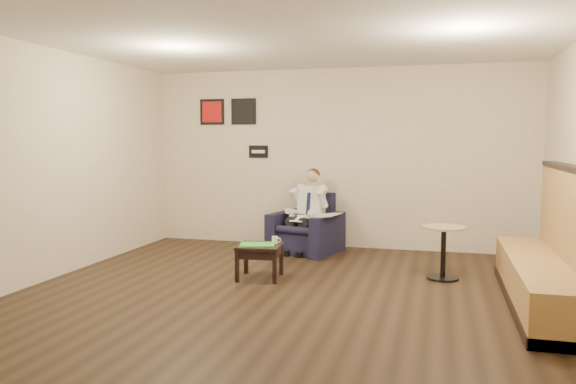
% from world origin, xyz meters
% --- Properties ---
extents(ground, '(6.00, 6.00, 0.00)m').
position_xyz_m(ground, '(0.00, 0.00, 0.00)').
color(ground, black).
rests_on(ground, ground).
extents(wall_back, '(6.00, 0.02, 2.80)m').
position_xyz_m(wall_back, '(0.00, 3.00, 1.40)').
color(wall_back, beige).
rests_on(wall_back, ground).
extents(wall_front, '(6.00, 0.02, 2.80)m').
position_xyz_m(wall_front, '(0.00, -3.00, 1.40)').
color(wall_front, beige).
rests_on(wall_front, ground).
extents(wall_left, '(0.02, 6.00, 2.80)m').
position_xyz_m(wall_left, '(-3.00, 0.00, 1.40)').
color(wall_left, beige).
rests_on(wall_left, ground).
extents(ceiling, '(6.00, 6.00, 0.02)m').
position_xyz_m(ceiling, '(0.00, 0.00, 2.80)').
color(ceiling, white).
rests_on(ceiling, wall_back).
extents(seating_sign, '(0.32, 0.02, 0.20)m').
position_xyz_m(seating_sign, '(-1.30, 2.98, 1.50)').
color(seating_sign, black).
rests_on(seating_sign, wall_back).
extents(art_print_left, '(0.42, 0.03, 0.42)m').
position_xyz_m(art_print_left, '(-2.10, 2.98, 2.15)').
color(art_print_left, red).
rests_on(art_print_left, wall_back).
extents(art_print_right, '(0.42, 0.03, 0.42)m').
position_xyz_m(art_print_right, '(-1.55, 2.98, 2.15)').
color(art_print_right, black).
rests_on(art_print_right, wall_back).
extents(armchair, '(1.11, 1.11, 0.88)m').
position_xyz_m(armchair, '(-0.37, 2.42, 0.44)').
color(armchair, black).
rests_on(armchair, ground).
extents(seated_man, '(0.77, 0.98, 1.20)m').
position_xyz_m(seated_man, '(-0.40, 2.31, 0.60)').
color(seated_man, silver).
rests_on(seated_man, armchair).
extents(lap_papers, '(0.25, 0.32, 0.01)m').
position_xyz_m(lap_papers, '(-0.43, 2.22, 0.54)').
color(lap_papers, white).
rests_on(lap_papers, seated_man).
extents(newspaper, '(0.47, 0.54, 0.01)m').
position_xyz_m(newspaper, '(-0.04, 2.24, 0.60)').
color(newspaper, silver).
rests_on(newspaper, armchair).
extents(side_table, '(0.56, 0.56, 0.42)m').
position_xyz_m(side_table, '(-0.54, 0.71, 0.21)').
color(side_table, black).
rests_on(side_table, ground).
extents(green_folder, '(0.48, 0.39, 0.01)m').
position_xyz_m(green_folder, '(-0.57, 0.69, 0.42)').
color(green_folder, '#35DA2B').
rests_on(green_folder, side_table).
extents(coffee_mug, '(0.08, 0.08, 0.09)m').
position_xyz_m(coffee_mug, '(-0.39, 0.84, 0.46)').
color(coffee_mug, white).
rests_on(coffee_mug, side_table).
extents(smartphone, '(0.13, 0.07, 0.01)m').
position_xyz_m(smartphone, '(-0.51, 0.87, 0.42)').
color(smartphone, black).
rests_on(smartphone, side_table).
extents(banquette, '(0.66, 2.75, 1.41)m').
position_xyz_m(banquette, '(2.59, 0.40, 0.70)').
color(banquette, '#A3793F').
rests_on(banquette, ground).
extents(cafe_table, '(0.67, 0.67, 0.65)m').
position_xyz_m(cafe_table, '(1.62, 1.27, 0.33)').
color(cafe_table, tan).
rests_on(cafe_table, ground).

